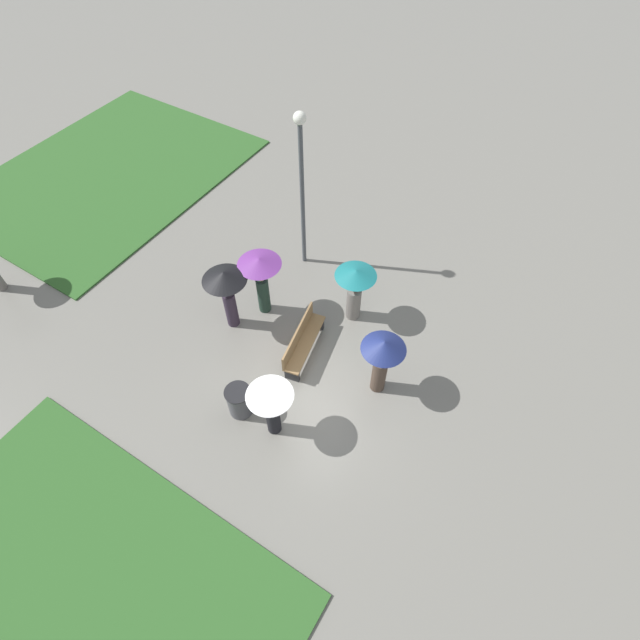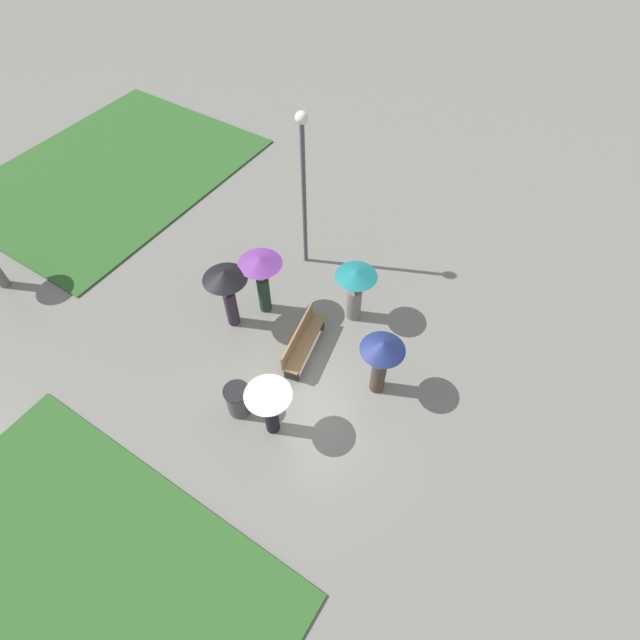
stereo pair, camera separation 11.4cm
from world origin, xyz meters
name	(u,v)px [view 1 (the left image)]	position (x,y,z in m)	size (l,w,h in m)	color
ground_plane	(311,391)	(0.00, 0.00, 0.00)	(90.00, 90.00, 0.00)	slate
lawn_patch_far	(109,174)	(3.61, 10.87, 0.03)	(9.38, 7.33, 0.06)	#2D5B26
park_bench	(302,341)	(0.87, 0.82, 0.48)	(1.98, 0.79, 0.90)	brown
lamp_post	(302,176)	(3.72, 2.62, 3.02)	(0.32, 0.32, 4.75)	#474C51
trash_bin	(239,401)	(-1.33, 1.13, 0.43)	(0.61, 0.61, 0.85)	#4C4C51
crowd_person_teal	(355,286)	(2.62, 0.32, 1.19)	(1.08, 1.08, 1.77)	slate
crowd_person_navy	(382,355)	(0.96, -1.32, 1.36)	(1.03, 1.03, 1.89)	#47382D
crowd_person_white	(271,402)	(-1.30, 0.18, 1.24)	(1.04, 1.04, 1.72)	black
crowd_person_black	(226,286)	(0.67, 2.94, 1.50)	(1.13, 1.13, 1.98)	#2D2333
crowd_person_purple	(261,273)	(1.53, 2.50, 1.42)	(1.14, 1.14, 1.95)	#1E3328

